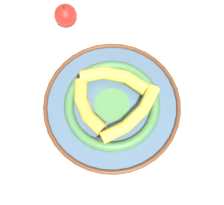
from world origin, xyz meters
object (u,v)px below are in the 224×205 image
Objects in this scene: decorative_bowl at (112,105)px; banana_c at (116,78)px; banana_b at (132,117)px; banana_a at (86,106)px; apple at (66,15)px.

banana_c reaches higher than decorative_bowl.
banana_c is (0.07, 0.09, 0.00)m from banana_b.
banana_b is (-0.01, -0.06, 0.03)m from decorative_bowl.
banana_a is at bearing 120.73° from banana_b.
banana_a is 0.69× the size of banana_b.
banana_b is (0.03, -0.11, -0.00)m from banana_a.
decorative_bowl is 1.73× the size of banana_b.
banana_a is at bearing 57.86° from banana_c.
banana_b is at bearing -100.71° from decorative_bowl.
decorative_bowl is 4.71× the size of apple.
banana_a is (-0.05, 0.05, 0.04)m from decorative_bowl.
banana_b is 2.72× the size of apple.
decorative_bowl is at bearing -122.79° from apple.
decorative_bowl is at bearing 78.32° from banana_a.
banana_a reaches higher than decorative_bowl.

